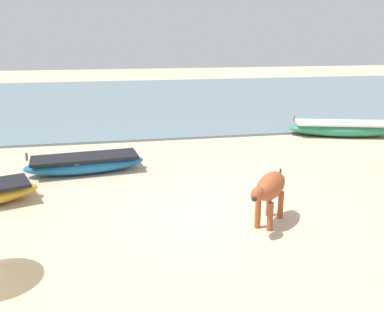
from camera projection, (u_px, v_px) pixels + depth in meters
ground at (211, 215)px, 8.44m from camera, size 80.00×80.00×0.00m
sea_water at (141, 99)px, 23.89m from camera, size 60.00×20.00×0.08m
fishing_boat_2 at (343, 128)px, 15.05m from camera, size 3.91×2.10×0.72m
fishing_boat_4 at (85, 163)px, 11.01m from camera, size 3.15×1.26×0.66m
cow_adult_rust at (270, 189)px, 7.87m from camera, size 1.19×1.32×0.99m
debris_pile_0 at (0, 272)px, 6.19m from camera, size 1.69×1.69×0.23m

